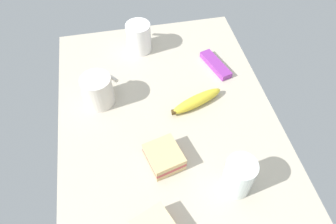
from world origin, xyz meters
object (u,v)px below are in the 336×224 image
object	(u,v)px
sandwich_main	(164,157)
banana	(197,101)
snack_bar	(216,65)
glass_of_milk	(238,177)
coffee_mug_black	(98,90)
coffee_mug_milky	(139,37)

from	to	relation	value
sandwich_main	banana	xyz separation A→B (cm)	(17.26, -13.44, -0.39)
sandwich_main	snack_bar	world-z (taller)	sandwich_main
sandwich_main	snack_bar	xyz separation A→B (cm)	(32.18, -24.00, -1.20)
banana	sandwich_main	bearing A→B (deg)	142.10
glass_of_milk	snack_bar	bearing A→B (deg)	-10.19
coffee_mug_black	snack_bar	size ratio (longest dim) A/B	0.80
sandwich_main	banana	bearing A→B (deg)	-37.90
coffee_mug_milky	snack_bar	bearing A→B (deg)	-120.55
glass_of_milk	sandwich_main	bearing A→B (deg)	56.85
glass_of_milk	banana	distance (cm)	28.21
coffee_mug_black	coffee_mug_milky	distance (cm)	26.67
coffee_mug_milky	snack_bar	distance (cm)	28.03
coffee_mug_black	coffee_mug_milky	bearing A→B (deg)	-35.36
coffee_mug_black	glass_of_milk	world-z (taller)	glass_of_milk
banana	coffee_mug_black	bearing A→B (deg)	75.85
coffee_mug_milky	banana	bearing A→B (deg)	-155.39
coffee_mug_milky	glass_of_milk	world-z (taller)	glass_of_milk
coffee_mug_milky	snack_bar	xyz separation A→B (cm)	(-14.07, -23.84, -4.37)
coffee_mug_black	sandwich_main	size ratio (longest dim) A/B	0.98
snack_bar	sandwich_main	bearing A→B (deg)	125.85
coffee_mug_black	sandwich_main	bearing A→B (deg)	-148.06
coffee_mug_milky	glass_of_milk	bearing A→B (deg)	-164.16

